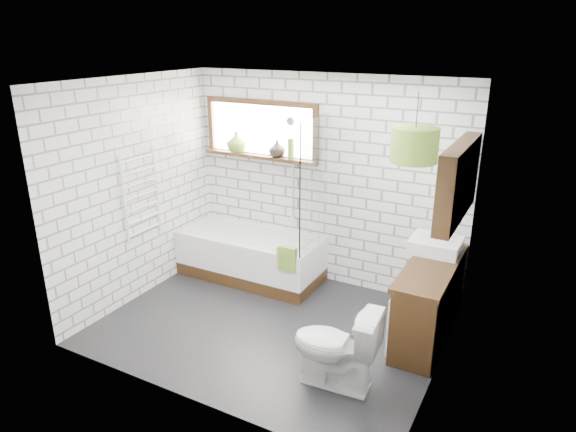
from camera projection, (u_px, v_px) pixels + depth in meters
The scene contains 22 objects.
floor at pixel (271, 327), 5.39m from camera, with size 3.40×2.60×0.01m, color black.
ceiling at pixel (268, 81), 4.55m from camera, with size 3.40×2.60×0.01m, color white.
wall_back at pixel (325, 182), 6.05m from camera, with size 3.40×0.01×2.50m, color white.
wall_front at pixel (183, 265), 3.89m from camera, with size 3.40×0.01×2.50m, color white.
wall_left at pixel (137, 190), 5.73m from camera, with size 0.01×2.60×2.50m, color white.
wall_right at pixel (449, 247), 4.21m from camera, with size 0.01×2.60×2.50m, color white.
window at pixel (260, 130), 6.21m from camera, with size 1.52×0.16×0.68m, color black.
towel_radiator at pixel (141, 195), 5.73m from camera, with size 0.06×0.52×1.00m, color white.
mirror_cabinet at pixel (458, 181), 4.61m from camera, with size 0.16×1.20×0.70m, color black.
shower_riser at pixel (293, 170), 6.16m from camera, with size 0.02×0.02×1.30m, color silver.
bathtub at pixel (251, 255), 6.41m from camera, with size 1.76×0.78×0.57m, color white.
shower_screen at pixel (315, 185), 5.68m from camera, with size 0.02×0.72×1.50m, color white.
towel_green at pixel (288, 259), 5.67m from camera, with size 0.21×0.06×0.28m, color olive.
towel_beige at pixel (285, 258), 5.69m from camera, with size 0.19×0.05×0.25m, color tan.
vanity at pixel (429, 301), 5.10m from camera, with size 0.44×1.37×0.79m, color black.
basin at pixel (436, 245), 5.25m from camera, with size 0.49×0.43×0.14m, color white.
tap at pixel (452, 243), 5.16m from camera, with size 0.03×0.03×0.16m, color silver.
toilet at pixel (335, 346), 4.39m from camera, with size 0.75×0.43×0.76m, color white.
vase_olive at pixel (237, 143), 6.39m from camera, with size 0.25×0.25×0.26m, color olive.
vase_dark at pixel (277, 150), 6.15m from camera, with size 0.20×0.20×0.21m, color black.
bottle at pixel (291, 150), 6.06m from camera, with size 0.08×0.08×0.24m, color olive.
pendant at pixel (414, 145), 3.93m from camera, with size 0.36×0.36×0.27m, color olive.
Camera 1 is at (2.37, -4.04, 2.91)m, focal length 32.00 mm.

